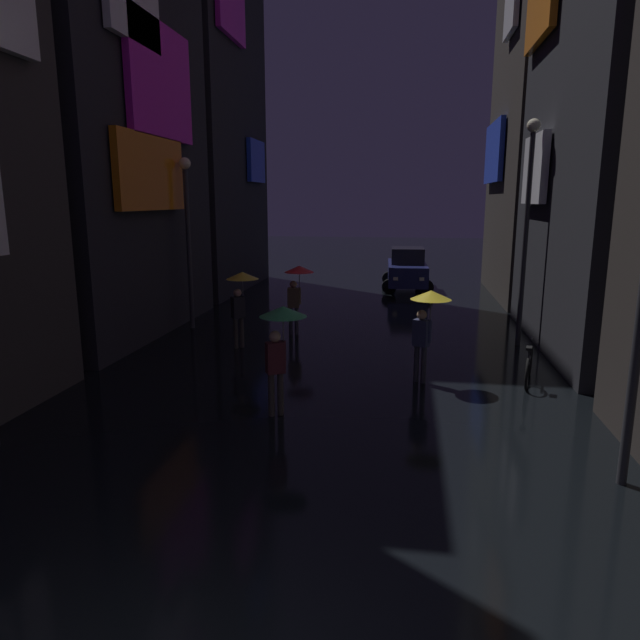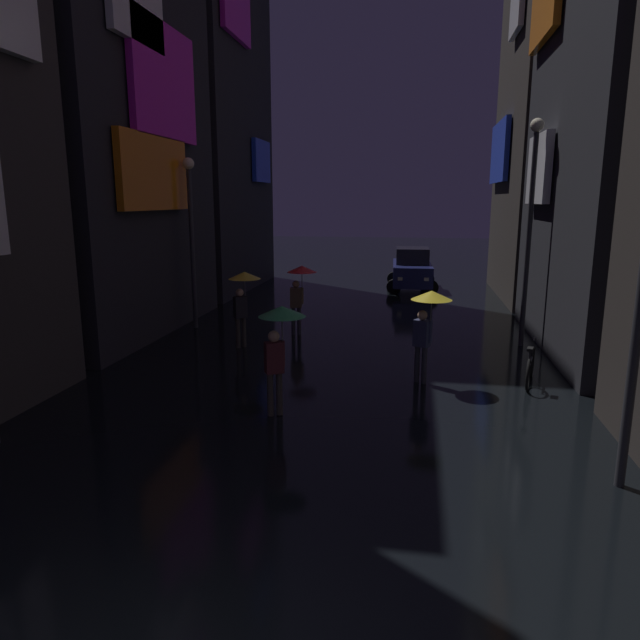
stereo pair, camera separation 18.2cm
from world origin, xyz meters
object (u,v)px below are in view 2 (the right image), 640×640
Objects in this scene: car_distant at (412,270)px; streetlamp_left_far at (191,223)px; pedestrian_near_crossing_yellow at (428,311)px; pedestrian_far_right_red at (300,281)px; pedestrian_foreground_right_green at (279,330)px; streetlamp_right_far at (531,210)px; pedestrian_foreground_left_yellow at (243,288)px; bicycle_parked_at_storefront at (530,367)px.

streetlamp_left_far reaches higher than car_distant.
pedestrian_near_crossing_yellow is 13.80m from car_distant.
pedestrian_foreground_right_green is at bearing -81.80° from pedestrian_far_right_red.
streetlamp_right_far is at bearing 55.05° from pedestrian_near_crossing_yellow.
streetlamp_right_far is (2.72, 3.89, 2.13)m from pedestrian_near_crossing_yellow.
pedestrian_far_right_red is 0.34× the size of streetlamp_right_far.
pedestrian_foreground_left_yellow and pedestrian_foreground_right_green have the same top height.
pedestrian_foreground_right_green is 0.34× the size of streetlamp_right_far.
pedestrian_foreground_right_green is at bearing -57.16° from streetlamp_left_far.
bicycle_parked_at_storefront is at bearing 9.12° from pedestrian_near_crossing_yellow.
streetlamp_left_far reaches higher than pedestrian_near_crossing_yellow.
pedestrian_far_right_red is at bearing -108.90° from car_distant.
streetlamp_left_far reaches higher than pedestrian_far_right_red.
pedestrian_far_right_red is 1.00× the size of pedestrian_foreground_right_green.
pedestrian_foreground_right_green is 8.61m from streetlamp_right_far.
pedestrian_far_right_red is at bearing 131.64° from pedestrian_near_crossing_yellow.
streetlamp_right_far is at bearing 83.44° from bicycle_parked_at_storefront.
car_distant is at bearing 101.74° from bicycle_parked_at_storefront.
pedestrian_near_crossing_yellow is 2.67m from bicycle_parked_at_storefront.
pedestrian_foreground_left_yellow is 0.34× the size of streetlamp_right_far.
pedestrian_foreground_left_yellow is 1.19× the size of bicycle_parked_at_storefront.
car_distant is at bearing 71.10° from pedestrian_far_right_red.
pedestrian_foreground_right_green is (0.95, -6.59, 0.00)m from pedestrian_far_right_red.
pedestrian_near_crossing_yellow is 0.34× the size of streetlamp_right_far.
streetlamp_right_far is 10.03m from streetlamp_left_far.
pedestrian_foreground_right_green is 8.44m from streetlamp_left_far.
pedestrian_foreground_left_yellow is at bearing 153.62° from pedestrian_near_crossing_yellow.
pedestrian_far_right_red is at bearing -5.83° from streetlamp_left_far.
pedestrian_far_right_red is 7.29m from bicycle_parked_at_storefront.
streetlamp_left_far is (-10.00, 0.69, -0.45)m from streetlamp_right_far.
pedestrian_foreground_left_yellow is at bearing -125.74° from pedestrian_far_right_red.
streetlamp_right_far is (0.40, 3.51, 3.41)m from bicycle_parked_at_storefront.
streetlamp_left_far is (-4.49, 6.95, 1.68)m from pedestrian_foreground_right_green.
car_distant is 10.78m from streetlamp_right_far.
pedestrian_foreground_left_yellow is at bearing -111.82° from car_distant.
car_distant is at bearing 81.81° from pedestrian_foreground_right_green.
pedestrian_near_crossing_yellow is at bearing -170.88° from bicycle_parked_at_storefront.
pedestrian_foreground_right_green is 5.94m from bicycle_parked_at_storefront.
pedestrian_far_right_red reaches higher than bicycle_parked_at_storefront.
bicycle_parked_at_storefront is at bearing -32.39° from pedestrian_far_right_red.
car_distant is (-2.79, 13.40, 0.54)m from bicycle_parked_at_storefront.
pedestrian_far_right_red is at bearing 54.26° from pedestrian_foreground_left_yellow.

